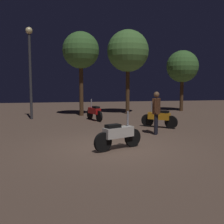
# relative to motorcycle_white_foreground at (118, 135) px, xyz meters

# --- Properties ---
(ground_plane) EXTENTS (40.00, 40.00, 0.00)m
(ground_plane) POSITION_rel_motorcycle_white_foreground_xyz_m (-0.16, 0.28, -0.44)
(ground_plane) COLOR brown
(motorcycle_white_foreground) EXTENTS (1.54, 0.80, 1.11)m
(motorcycle_white_foreground) POSITION_rel_motorcycle_white_foreground_xyz_m (0.00, 0.00, 0.00)
(motorcycle_white_foreground) COLOR black
(motorcycle_white_foreground) RESTS_ON ground_plane
(motorcycle_red_parked_left) EXTENTS (0.63, 1.60, 1.11)m
(motorcycle_red_parked_left) POSITION_rel_motorcycle_white_foreground_xyz_m (0.08, 6.26, 0.00)
(motorcycle_red_parked_left) COLOR black
(motorcycle_red_parked_left) RESTS_ON ground_plane
(motorcycle_orange_parked_right) EXTENTS (1.29, 1.19, 1.11)m
(motorcycle_orange_parked_right) POSITION_rel_motorcycle_white_foreground_xyz_m (2.58, 3.47, 0.00)
(motorcycle_orange_parked_right) COLOR black
(motorcycle_orange_parked_right) RESTS_ON ground_plane
(person_rider_beside) EXTENTS (0.42, 0.61, 1.62)m
(person_rider_beside) POSITION_rel_motorcycle_white_foreground_xyz_m (1.90, 2.00, 0.53)
(person_rider_beside) COLOR black
(person_rider_beside) RESTS_ON ground_plane
(streetlamp_near) EXTENTS (0.36, 0.36, 4.86)m
(streetlamp_near) POSITION_rel_motorcycle_white_foreground_xyz_m (-3.19, 7.42, 2.66)
(streetlamp_near) COLOR #38383D
(streetlamp_near) RESTS_ON ground_plane
(tree_left_bg) EXTENTS (2.15, 2.15, 4.94)m
(tree_left_bg) POSITION_rel_motorcycle_white_foreground_xyz_m (-0.41, 8.54, 3.39)
(tree_left_bg) COLOR #4C331E
(tree_left_bg) RESTS_ON ground_plane
(tree_center_bg) EXTENTS (2.60, 2.60, 5.25)m
(tree_center_bg) POSITION_rel_motorcycle_white_foreground_xyz_m (2.56, 9.04, 3.49)
(tree_center_bg) COLOR #4C331E
(tree_center_bg) RESTS_ON ground_plane
(tree_right_bg) EXTENTS (2.19, 2.19, 4.20)m
(tree_right_bg) POSITION_rel_motorcycle_white_foreground_xyz_m (6.71, 10.03, 2.64)
(tree_right_bg) COLOR #4C331E
(tree_right_bg) RESTS_ON ground_plane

